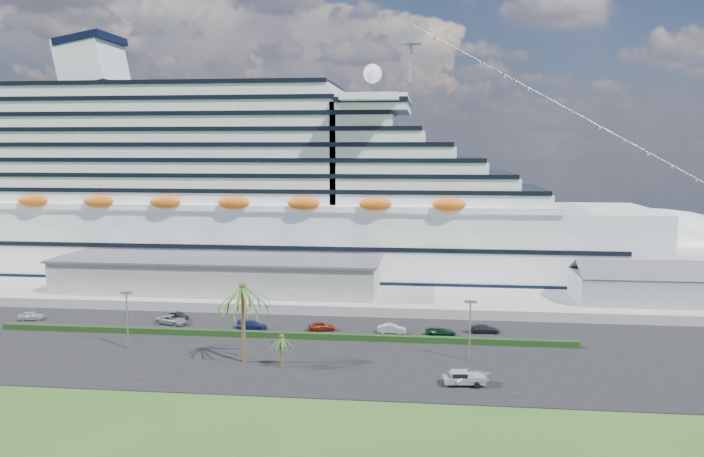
# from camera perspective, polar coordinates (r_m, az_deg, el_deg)

# --- Properties ---
(ground) EXTENTS (420.00, 420.00, 0.00)m
(ground) POSITION_cam_1_polar(r_m,az_deg,el_deg) (88.71, -3.30, -12.10)
(ground) COLOR #294D19
(ground) RESTS_ON ground
(asphalt_lot) EXTENTS (140.00, 38.00, 0.12)m
(asphalt_lot) POSITION_cam_1_polar(r_m,az_deg,el_deg) (99.02, -2.19, -10.02)
(asphalt_lot) COLOR black
(asphalt_lot) RESTS_ON ground
(wharf) EXTENTS (240.00, 20.00, 1.80)m
(wharf) POSITION_cam_1_polar(r_m,az_deg,el_deg) (126.61, -0.19, -5.88)
(wharf) COLOR gray
(wharf) RESTS_ON ground
(water) EXTENTS (420.00, 160.00, 0.02)m
(water) POSITION_cam_1_polar(r_m,az_deg,el_deg) (215.07, 2.63, -0.85)
(water) COLOR #0B1932
(water) RESTS_ON ground
(cruise_ship) EXTENTS (191.00, 38.00, 54.00)m
(cruise_ship) POSITION_cam_1_polar(r_m,az_deg,el_deg) (151.50, -7.23, 2.22)
(cruise_ship) COLOR silver
(cruise_ship) RESTS_ON ground
(terminal_building) EXTENTS (61.00, 15.00, 6.30)m
(terminal_building) POSITION_cam_1_polar(r_m,az_deg,el_deg) (131.03, -11.13, -3.74)
(terminal_building) COLOR gray
(terminal_building) RESTS_ON wharf
(port_shed) EXTENTS (24.00, 12.31, 7.37)m
(port_shed) POSITION_cam_1_polar(r_m,az_deg,el_deg) (130.54, 23.19, -4.48)
(port_shed) COLOR gray
(port_shed) RESTS_ON wharf
(hedge) EXTENTS (88.00, 1.10, 0.90)m
(hedge) POSITION_cam_1_polar(r_m,az_deg,el_deg) (105.05, -6.14, -8.78)
(hedge) COLOR black
(hedge) RESTS_ON asphalt_lot
(lamp_post_left) EXTENTS (1.60, 0.35, 8.27)m
(lamp_post_left) POSITION_cam_1_polar(r_m,az_deg,el_deg) (102.84, -18.19, -6.68)
(lamp_post_left) COLOR gray
(lamp_post_left) RESTS_ON asphalt_lot
(lamp_post_right) EXTENTS (1.60, 0.35, 8.27)m
(lamp_post_right) POSITION_cam_1_polar(r_m,az_deg,el_deg) (93.79, 9.79, -7.73)
(lamp_post_right) COLOR gray
(lamp_post_right) RESTS_ON asphalt_lot
(palm_tall) EXTENTS (8.82, 8.82, 11.13)m
(palm_tall) POSITION_cam_1_polar(r_m,az_deg,el_deg) (92.16, -9.07, -5.51)
(palm_tall) COLOR #47301E
(palm_tall) RESTS_ON ground
(palm_short) EXTENTS (3.53, 3.53, 4.56)m
(palm_short) POSITION_cam_1_polar(r_m,az_deg,el_deg) (90.79, -5.88, -9.26)
(palm_short) COLOR #47301E
(palm_short) RESTS_ON ground
(parked_car_0) EXTENTS (4.40, 2.72, 1.40)m
(parked_car_0) POSITION_cam_1_polar(r_m,az_deg,el_deg) (126.49, -25.10, -6.59)
(parked_car_0) COLOR #B7B7B9
(parked_car_0) RESTS_ON asphalt_lot
(parked_car_1) EXTENTS (3.92, 2.56, 1.22)m
(parked_car_1) POSITION_cam_1_polar(r_m,az_deg,el_deg) (118.55, -14.27, -7.06)
(parked_car_1) COLOR black
(parked_car_1) RESTS_ON asphalt_lot
(parked_car_2) EXTENTS (5.77, 4.02, 1.46)m
(parked_car_2) POSITION_cam_1_polar(r_m,az_deg,el_deg) (115.79, -14.74, -7.34)
(parked_car_2) COLOR gray
(parked_car_2) RESTS_ON asphalt_lot
(parked_car_3) EXTENTS (4.96, 2.40, 1.39)m
(parked_car_3) POSITION_cam_1_polar(r_m,az_deg,el_deg) (110.08, -8.30, -7.95)
(parked_car_3) COLOR #16204E
(parked_car_3) RESTS_ON asphalt_lot
(parked_car_4) EXTENTS (4.53, 2.72, 1.44)m
(parked_car_4) POSITION_cam_1_polar(r_m,az_deg,el_deg) (108.34, -2.52, -8.11)
(parked_car_4) COLOR maroon
(parked_car_4) RESTS_ON asphalt_lot
(parked_car_5) EXTENTS (4.42, 1.70, 1.44)m
(parked_car_5) POSITION_cam_1_polar(r_m,az_deg,el_deg) (106.90, 3.32, -8.32)
(parked_car_5) COLOR #A0A3A7
(parked_car_5) RESTS_ON asphalt_lot
(parked_car_6) EXTENTS (4.89, 2.77, 1.29)m
(parked_car_6) POSITION_cam_1_polar(r_m,az_deg,el_deg) (106.20, 7.36, -8.51)
(parked_car_6) COLOR black
(parked_car_6) RESTS_ON asphalt_lot
(parked_car_7) EXTENTS (4.78, 2.26, 1.35)m
(parked_car_7) POSITION_cam_1_polar(r_m,az_deg,el_deg) (108.95, 10.91, -8.17)
(parked_car_7) COLOR black
(parked_car_7) RESTS_ON asphalt_lot
(pickup_truck) EXTENTS (5.12, 2.31, 1.75)m
(pickup_truck) POSITION_cam_1_polar(r_m,az_deg,el_deg) (85.49, 9.26, -12.16)
(pickup_truck) COLOR black
(pickup_truck) RESTS_ON asphalt_lot
(boat_trailer) EXTENTS (6.22, 4.57, 1.73)m
(boat_trailer) POSITION_cam_1_polar(r_m,az_deg,el_deg) (86.14, 9.68, -11.89)
(boat_trailer) COLOR gray
(boat_trailer) RESTS_ON asphalt_lot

